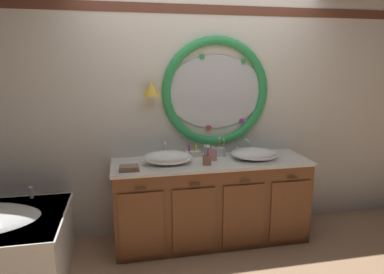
{
  "coord_description": "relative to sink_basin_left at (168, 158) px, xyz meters",
  "views": [
    {
      "loc": [
        -0.82,
        -2.92,
        1.8
      ],
      "look_at": [
        -0.16,
        0.25,
        1.1
      ],
      "focal_mm": 32.08,
      "sensor_mm": 36.0,
      "label": 1
    }
  ],
  "objects": [
    {
      "name": "faucet_set_left",
      "position": [
        -0.0,
        0.24,
        -0.0
      ],
      "size": [
        0.23,
        0.12,
        0.16
      ],
      "color": "silver",
      "rests_on": "vanity_counter"
    },
    {
      "name": "toiletry_basket",
      "position": [
        0.29,
        0.23,
        -0.03
      ],
      "size": [
        0.16,
        0.1,
        0.12
      ],
      "color": "beige",
      "rests_on": "vanity_counter"
    },
    {
      "name": "sink_basin_right",
      "position": [
        0.88,
        0.0,
        -0.01
      ],
      "size": [
        0.47,
        0.47,
        0.1
      ],
      "color": "white",
      "rests_on": "vanity_counter"
    },
    {
      "name": "toothbrush_holder_right",
      "position": [
        0.58,
        0.18,
        -0.01
      ],
      "size": [
        0.1,
        0.1,
        0.2
      ],
      "color": "silver",
      "rests_on": "vanity_counter"
    },
    {
      "name": "vanity_counter",
      "position": [
        0.44,
        0.03,
        -0.49
      ],
      "size": [
        1.97,
        0.63,
        0.85
      ],
      "color": "brown",
      "rests_on": "ground_plane"
    },
    {
      "name": "toothbrush_holder_left",
      "position": [
        0.36,
        -0.1,
        -0.01
      ],
      "size": [
        0.09,
        0.09,
        0.2
      ],
      "color": "#996647",
      "rests_on": "vanity_counter"
    },
    {
      "name": "ground_plane",
      "position": [
        0.4,
        -0.23,
        -0.91
      ],
      "size": [
        14.0,
        14.0,
        0.0
      ],
      "primitive_type": "plane",
      "color": "tan"
    },
    {
      "name": "sink_basin_left",
      "position": [
        0.0,
        0.0,
        0.0
      ],
      "size": [
        0.47,
        0.47,
        0.13
      ],
      "color": "white",
      "rests_on": "vanity_counter"
    },
    {
      "name": "soap_dispenser",
      "position": [
        0.46,
        0.03,
        0.0
      ],
      "size": [
        0.06,
        0.07,
        0.15
      ],
      "color": "pink",
      "rests_on": "vanity_counter"
    },
    {
      "name": "back_wall_assembly",
      "position": [
        0.41,
        0.36,
        0.41
      ],
      "size": [
        6.4,
        0.26,
        2.6
      ],
      "color": "silver",
      "rests_on": "ground_plane"
    },
    {
      "name": "faucet_set_right",
      "position": [
        0.88,
        0.24,
        -0.0
      ],
      "size": [
        0.23,
        0.15,
        0.16
      ],
      "color": "silver",
      "rests_on": "vanity_counter"
    },
    {
      "name": "folded_hand_towel",
      "position": [
        -0.37,
        -0.13,
        -0.04
      ],
      "size": [
        0.18,
        0.13,
        0.04
      ],
      "color": "#936B56",
      "rests_on": "vanity_counter"
    }
  ]
}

